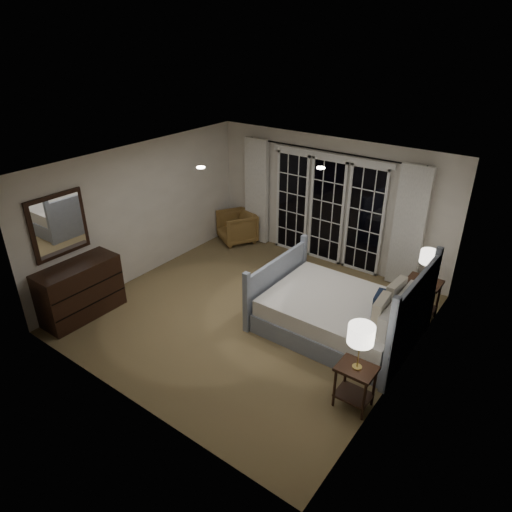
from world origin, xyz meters
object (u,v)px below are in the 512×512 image
Objects in this scene: lamp_left at (361,335)px; bed at (341,314)px; armchair at (237,227)px; nightstand_right at (422,294)px; dresser at (80,290)px; nightstand_left at (355,381)px; lamp_right at (429,257)px.

bed is at bearing 123.33° from lamp_left.
lamp_left is at bearing -4.71° from armchair.
bed reaches higher than armchair.
nightstand_right is at bearing 52.85° from bed.
lamp_left is 4.61m from dresser.
nightstand_left is at bearing -90.23° from nightstand_right.
armchair is (-3.40, 1.69, 0.00)m from bed.
dresser reaches higher than nightstand_left.
lamp_left is at bearing -56.67° from bed.
nightstand_left is at bearing -56.67° from bed.
lamp_left is 5.25m from armchair.
nightstand_right is at bearing 45.00° from lamp_right.
nightstand_right reaches higher than nightstand_left.
armchair is at bearing 144.86° from lamp_left.
lamp_right is 4.36m from armchair.
lamp_left is at bearing 9.89° from dresser.
bed is 3.37× the size of nightstand_right.
bed is at bearing 29.72° from dresser.
nightstand_right is at bearing 89.77° from nightstand_left.
dresser is (-4.51, -3.22, 0.01)m from nightstand_right.
nightstand_left is 0.89× the size of nightstand_right.
lamp_left and lamp_right have the same top height.
lamp_left is at bearing 165.96° from nightstand_left.
nightstand_left is at bearing -4.71° from armchair.
bed is 1.62m from lamp_right.
nightstand_left is 4.56m from dresser.
dresser is (-4.50, -0.78, -0.63)m from lamp_left.
nightstand_right is 0.92× the size of armchair.
nightstand_right is at bearing 35.53° from dresser.
lamp_left is 0.82× the size of armchair.
nightstand_right is at bearing 22.99° from armchair.
dresser is at bearing -170.11° from lamp_left.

